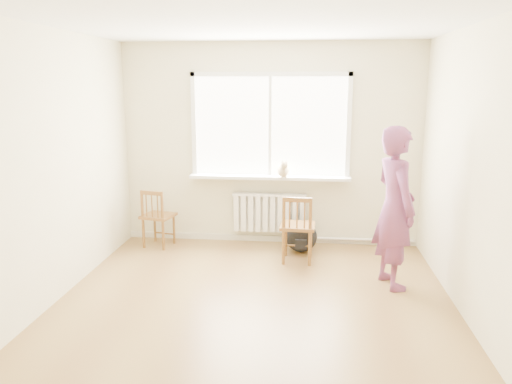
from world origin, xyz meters
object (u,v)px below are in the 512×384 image
(chair_right, at_px, (297,229))
(person, at_px, (395,208))
(cat, at_px, (283,170))
(backpack, at_px, (301,237))
(chair_left, at_px, (157,218))

(chair_right, height_order, person, person)
(person, bearing_deg, cat, 28.19)
(person, distance_m, backpack, 1.55)
(chair_left, xyz_separation_m, person, (2.93, -1.00, 0.47))
(backpack, bearing_deg, chair_right, -96.63)
(chair_left, distance_m, backpack, 1.94)
(chair_left, bearing_deg, backpack, -167.49)
(chair_left, bearing_deg, chair_right, -178.86)
(cat, xyz_separation_m, backpack, (0.25, -0.22, -0.84))
(chair_left, relative_size, backpack, 1.91)
(chair_right, xyz_separation_m, cat, (-0.21, 0.60, 0.62))
(chair_left, xyz_separation_m, backpack, (1.93, -0.01, -0.19))
(chair_right, relative_size, backpack, 2.04)
(chair_left, distance_m, person, 3.13)
(chair_right, xyz_separation_m, person, (1.04, -0.61, 0.45))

